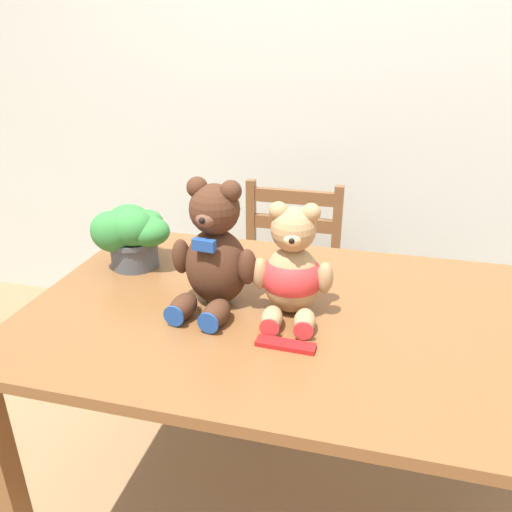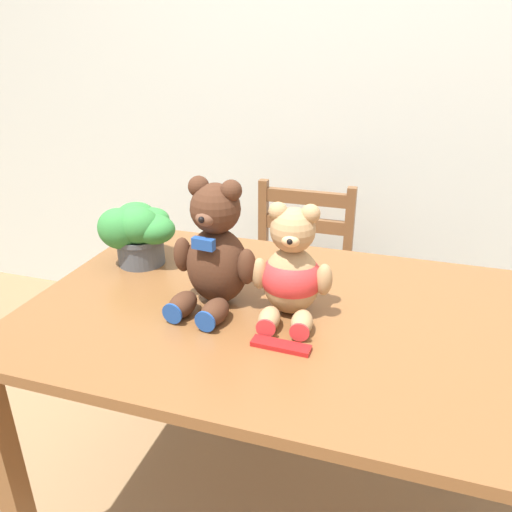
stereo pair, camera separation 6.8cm
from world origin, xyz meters
The scene contains 7 objects.
wall_back centered at (0.00, 1.69, 1.30)m, with size 8.00×0.04×2.60m, color silver.
dining_table centered at (0.00, 0.46, 0.68)m, with size 1.42×0.91×0.78m.
wooden_chair_behind centered at (-0.16, 1.28, 0.44)m, with size 0.44×0.40×0.86m.
teddy_bear_left centered at (-0.21, 0.44, 0.93)m, with size 0.25×0.25×0.35m.
teddy_bear_right centered at (0.00, 0.45, 0.90)m, with size 0.21×0.22×0.30m.
potted_plant centered at (-0.53, 0.61, 0.90)m, with size 0.24×0.21×0.20m.
chocolate_bar centered at (0.02, 0.28, 0.79)m, with size 0.14×0.04×0.01m, color red.
Camera 2 is at (0.26, -0.68, 1.46)m, focal length 35.00 mm.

